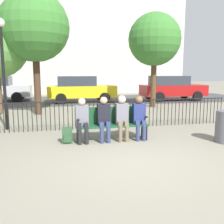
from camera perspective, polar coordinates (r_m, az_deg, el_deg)
The scene contains 14 objects.
ground_plane at distance 5.32m, azimuth 4.10°, elevation -11.61°, with size 80.00×80.00×0.00m, color gray.
park_bench at distance 6.94m, azimuth -0.14°, elevation -2.34°, with size 1.99×0.45×0.92m.
seated_person_0 at distance 6.66m, azimuth -6.83°, elevation -1.41°, with size 0.34×0.39×1.20m.
seated_person_1 at distance 6.74m, azimuth -1.86°, elevation -1.13°, with size 0.34×0.39×1.22m.
seated_person_2 at distance 6.84m, azimuth 2.32°, elevation -0.80°, with size 0.34×0.39×1.25m.
seated_person_3 at distance 6.98m, azimuth 6.24°, elevation -0.80°, with size 0.34×0.39×1.22m.
backpack at distance 6.77m, azimuth -10.22°, elevation -5.29°, with size 0.26×0.24×0.43m.
fence_railing at distance 8.33m, azimuth -2.30°, elevation 0.02°, with size 9.01×0.03×0.95m.
tree_0 at distance 13.68m, azimuth 9.69°, elevation 15.93°, with size 2.73×2.73×4.91m.
tree_1 at distance 11.65m, azimuth -17.29°, elevation 18.02°, with size 2.96×2.96×5.25m.
lamp_post at distance 8.78m, azimuth -23.77°, elevation 11.42°, with size 0.28×0.28×3.53m.
street_surface at distance 16.94m, azimuth -7.19°, elevation 2.75°, with size 24.00×6.00×0.01m.
parked_car_0 at distance 17.08m, azimuth 13.50°, elevation 5.44°, with size 4.20×1.94×1.62m.
parked_car_1 at distance 15.80m, azimuth -7.25°, elevation 5.34°, with size 4.20×1.94×1.62m.
Camera 1 is at (-1.40, -4.78, 1.89)m, focal length 40.00 mm.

